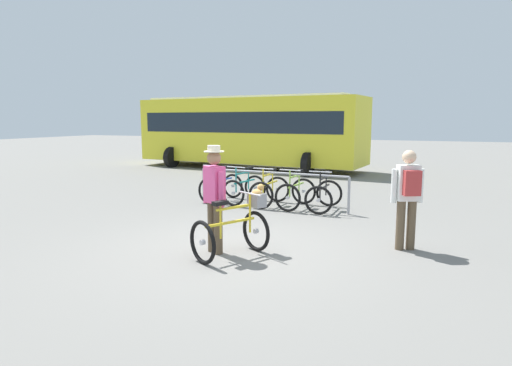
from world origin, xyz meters
The scene contains 11 objects.
ground_plane centered at (0.00, 0.00, 0.00)m, with size 80.00×80.00×0.00m, color slate.
bike_rack_rail centered at (-0.65, 3.48, 0.68)m, with size 3.90×0.31×0.88m.
racked_bike_blue centered at (-2.14, 3.75, 0.37)m, with size 0.88×1.21×0.97m.
racked_bike_teal centered at (-1.44, 3.71, 0.37)m, with size 0.83×1.18×0.97m.
racked_bike_yellow centered at (-0.74, 3.66, 0.37)m, with size 0.73×1.15×0.98m.
racked_bike_lime centered at (-0.04, 3.62, 0.37)m, with size 0.76×1.15×0.97m.
racked_bike_black centered at (0.65, 3.57, 0.37)m, with size 0.67×1.12×0.98m.
featured_bicycle centered at (0.18, -0.29, 0.49)m, with size 1.09×1.26×1.09m.
person_with_featured_bike centered at (-0.21, -0.28, 0.95)m, with size 0.47×0.34×1.72m.
pedestrian_with_backpack centered at (2.62, 1.03, 0.94)m, with size 0.49×0.43×1.64m.
bus_distant centered at (-4.47, 11.05, 1.74)m, with size 10.20×4.08×3.08m.
Camera 1 is at (2.94, -6.24, 2.13)m, focal length 30.24 mm.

